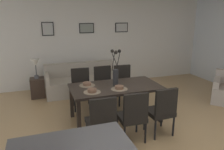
# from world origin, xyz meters

# --- Properties ---
(ground_plane) EXTENTS (9.00, 9.00, 0.00)m
(ground_plane) POSITION_xyz_m (0.00, 0.00, 0.00)
(ground_plane) COLOR tan
(back_wall_panel) EXTENTS (9.00, 0.10, 2.60)m
(back_wall_panel) POSITION_xyz_m (0.00, 3.25, 1.30)
(back_wall_panel) COLOR silver
(back_wall_panel) RESTS_ON ground
(dining_table) EXTENTS (1.80, 0.94, 0.74)m
(dining_table) POSITION_xyz_m (-0.28, 0.65, 0.66)
(dining_table) COLOR black
(dining_table) RESTS_ON ground
(dining_chair_near_left) EXTENTS (0.45, 0.45, 0.92)m
(dining_chair_near_left) POSITION_xyz_m (-0.85, -0.25, 0.51)
(dining_chair_near_left) COLOR black
(dining_chair_near_left) RESTS_ON ground
(dining_chair_near_right) EXTENTS (0.46, 0.46, 0.92)m
(dining_chair_near_right) POSITION_xyz_m (-0.82, 1.52, 0.51)
(dining_chair_near_right) COLOR black
(dining_chair_near_right) RESTS_ON ground
(dining_chair_far_left) EXTENTS (0.45, 0.45, 0.92)m
(dining_chair_far_left) POSITION_xyz_m (-0.29, -0.23, 0.51)
(dining_chair_far_left) COLOR black
(dining_chair_far_left) RESTS_ON ground
(dining_chair_far_right) EXTENTS (0.45, 0.45, 0.92)m
(dining_chair_far_right) POSITION_xyz_m (-0.26, 1.56, 0.51)
(dining_chair_far_right) COLOR black
(dining_chair_far_right) RESTS_ON ground
(dining_chair_mid_left) EXTENTS (0.46, 0.46, 0.92)m
(dining_chair_mid_left) POSITION_xyz_m (0.29, -0.20, 0.51)
(dining_chair_mid_left) COLOR black
(dining_chair_mid_left) RESTS_ON ground
(dining_chair_mid_right) EXTENTS (0.46, 0.46, 0.92)m
(dining_chair_mid_right) POSITION_xyz_m (0.23, 1.50, 0.51)
(dining_chair_mid_right) COLOR black
(dining_chair_mid_right) RESTS_ON ground
(centerpiece_vase) EXTENTS (0.21, 0.23, 0.73)m
(centerpiece_vase) POSITION_xyz_m (-0.28, 0.65, 1.02)
(centerpiece_vase) COLOR #232326
(centerpiece_vase) RESTS_ON dining_table
(placemat_near_left) EXTENTS (0.32, 0.32, 0.01)m
(placemat_near_left) POSITION_xyz_m (-0.82, 0.43, 0.74)
(placemat_near_left) COLOR #7F705B
(placemat_near_left) RESTS_ON dining_table
(bowl_near_left) EXTENTS (0.17, 0.17, 0.07)m
(bowl_near_left) POSITION_xyz_m (-0.82, 0.43, 0.78)
(bowl_near_left) COLOR brown
(bowl_near_left) RESTS_ON dining_table
(placemat_near_right) EXTENTS (0.32, 0.32, 0.01)m
(placemat_near_right) POSITION_xyz_m (-0.82, 0.86, 0.74)
(placemat_near_right) COLOR #7F705B
(placemat_near_right) RESTS_ON dining_table
(bowl_near_right) EXTENTS (0.17, 0.17, 0.07)m
(bowl_near_right) POSITION_xyz_m (-0.82, 0.86, 0.78)
(bowl_near_right) COLOR brown
(bowl_near_right) RESTS_ON dining_table
(placemat_far_left) EXTENTS (0.32, 0.32, 0.01)m
(placemat_far_left) POSITION_xyz_m (-0.28, 0.43, 0.74)
(placemat_far_left) COLOR #7F705B
(placemat_far_left) RESTS_ON dining_table
(bowl_far_left) EXTENTS (0.17, 0.17, 0.07)m
(bowl_far_left) POSITION_xyz_m (-0.28, 0.43, 0.78)
(bowl_far_left) COLOR brown
(bowl_far_left) RESTS_ON dining_table
(sofa) EXTENTS (1.99, 0.84, 0.80)m
(sofa) POSITION_xyz_m (-0.61, 2.55, 0.28)
(sofa) COLOR #A89E8E
(sofa) RESTS_ON ground
(side_table) EXTENTS (0.36, 0.36, 0.52)m
(side_table) POSITION_xyz_m (-1.80, 2.53, 0.26)
(side_table) COLOR #33261E
(side_table) RESTS_ON ground
(table_lamp) EXTENTS (0.22, 0.22, 0.51)m
(table_lamp) POSITION_xyz_m (-1.80, 2.53, 0.89)
(table_lamp) COLOR #4C4C51
(table_lamp) RESTS_ON side_table
(framed_picture_left) EXTENTS (0.33, 0.03, 0.38)m
(framed_picture_left) POSITION_xyz_m (-1.39, 3.18, 1.74)
(framed_picture_left) COLOR black
(framed_picture_center) EXTENTS (0.44, 0.03, 0.29)m
(framed_picture_center) POSITION_xyz_m (-0.28, 3.18, 1.74)
(framed_picture_center) COLOR black
(framed_picture_right) EXTENTS (0.41, 0.03, 0.29)m
(framed_picture_right) POSITION_xyz_m (0.82, 3.18, 1.74)
(framed_picture_right) COLOR black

